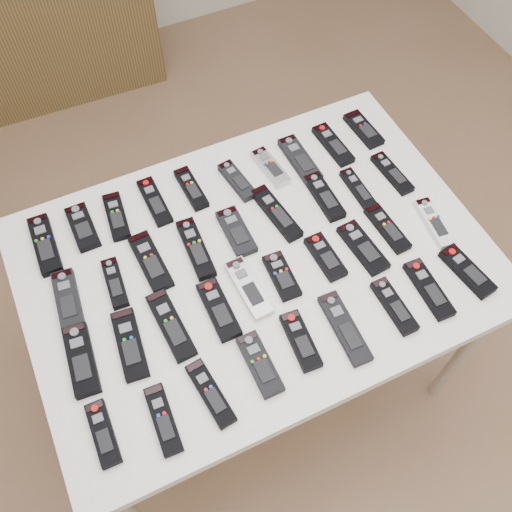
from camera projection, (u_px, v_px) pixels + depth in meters
name	position (u px, v px, depth m)	size (l,w,h in m)	color
ground	(259.00, 334.00, 2.29)	(4.00, 4.00, 0.00)	brown
table	(256.00, 271.00, 1.60)	(1.25, 0.88, 0.78)	white
remote_0	(45.00, 245.00, 1.57)	(0.06, 0.20, 0.02)	black
remote_1	(83.00, 227.00, 1.60)	(0.06, 0.15, 0.02)	black
remote_2	(116.00, 216.00, 1.62)	(0.05, 0.16, 0.02)	black
remote_3	(155.00, 201.00, 1.65)	(0.05, 0.17, 0.02)	black
remote_4	(191.00, 189.00, 1.67)	(0.05, 0.16, 0.02)	black
remote_5	(237.00, 181.00, 1.69)	(0.05, 0.15, 0.02)	black
remote_6	(270.00, 167.00, 1.72)	(0.05, 0.15, 0.02)	#B7B7BC
remote_7	(300.00, 160.00, 1.73)	(0.06, 0.19, 0.02)	black
remote_8	(333.00, 145.00, 1.77)	(0.05, 0.17, 0.02)	black
remote_9	(364.00, 129.00, 1.80)	(0.06, 0.15, 0.02)	black
remote_10	(68.00, 301.00, 1.48)	(0.06, 0.18, 0.02)	black
remote_11	(115.00, 283.00, 1.50)	(0.04, 0.15, 0.02)	black
remote_12	(151.00, 262.00, 1.54)	(0.06, 0.19, 0.02)	black
remote_13	(196.00, 249.00, 1.56)	(0.05, 0.20, 0.02)	black
remote_14	(236.00, 232.00, 1.59)	(0.06, 0.16, 0.02)	black
remote_15	(276.00, 213.00, 1.62)	(0.05, 0.20, 0.02)	black
remote_16	(324.00, 197.00, 1.66)	(0.05, 0.17, 0.02)	black
remote_17	(359.00, 190.00, 1.67)	(0.04, 0.16, 0.02)	black
remote_18	(392.00, 173.00, 1.71)	(0.04, 0.16, 0.02)	black
remote_19	(81.00, 360.00, 1.39)	(0.06, 0.19, 0.02)	black
remote_20	(130.00, 344.00, 1.41)	(0.06, 0.19, 0.02)	black
remote_21	(171.00, 325.00, 1.44)	(0.06, 0.20, 0.02)	black
remote_22	(219.00, 310.00, 1.46)	(0.06, 0.17, 0.02)	black
remote_23	(248.00, 288.00, 1.50)	(0.05, 0.19, 0.02)	#B7B7BC
remote_24	(282.00, 276.00, 1.52)	(0.06, 0.14, 0.02)	black
remote_25	(325.00, 257.00, 1.55)	(0.05, 0.15, 0.02)	black
remote_26	(363.00, 248.00, 1.56)	(0.06, 0.17, 0.02)	black
remote_27	(387.00, 228.00, 1.60)	(0.05, 0.17, 0.02)	black
remote_28	(434.00, 223.00, 1.61)	(0.05, 0.17, 0.02)	silver
remote_29	(103.00, 433.00, 1.30)	(0.05, 0.15, 0.02)	black
remote_30	(163.00, 419.00, 1.31)	(0.05, 0.17, 0.02)	black
remote_31	(211.00, 393.00, 1.35)	(0.05, 0.17, 0.02)	black
remote_32	(260.00, 364.00, 1.38)	(0.06, 0.17, 0.02)	black
remote_33	(301.00, 341.00, 1.42)	(0.05, 0.16, 0.02)	black
remote_34	(345.00, 328.00, 1.44)	(0.05, 0.20, 0.02)	black
remote_35	(394.00, 306.00, 1.47)	(0.05, 0.16, 0.02)	black
remote_36	(429.00, 289.00, 1.49)	(0.05, 0.18, 0.02)	black
remote_37	(467.00, 271.00, 1.52)	(0.05, 0.17, 0.02)	black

